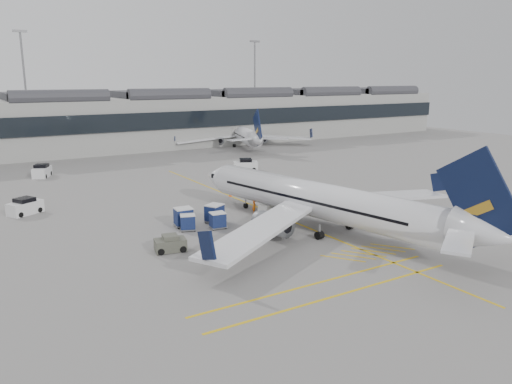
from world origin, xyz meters
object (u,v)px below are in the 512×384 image
belt_loader (269,211)px  ramp_agent_b (260,224)px  baggage_cart_a (218,220)px  pushback_tug (170,244)px  ramp_agent_a (254,206)px  airliner_main (323,202)px

belt_loader → ramp_agent_b: (-4.37, -4.97, 0.41)m
ramp_agent_b → baggage_cart_a: bearing=-72.8°
baggage_cart_a → belt_loader: bearing=18.0°
baggage_cart_a → pushback_tug: (-6.82, -3.98, -0.23)m
belt_loader → pushback_tug: belt_loader is taller
belt_loader → ramp_agent_a: (-1.04, 1.57, 0.36)m
ramp_agent_b → pushback_tug: (-9.71, -0.38, -0.26)m
belt_loader → ramp_agent_a: size_ratio=2.54×
belt_loader → ramp_agent_a: belt_loader is taller
pushback_tug → ramp_agent_a: bearing=39.0°
baggage_cart_a → ramp_agent_a: 6.88m
ramp_agent_a → airliner_main: bearing=-136.0°
baggage_cart_a → ramp_agent_b: (2.88, -3.60, 0.03)m
ramp_agent_a → ramp_agent_b: 7.34m
pushback_tug → belt_loader: bearing=31.8°
airliner_main → ramp_agent_a: bearing=95.4°
airliner_main → baggage_cart_a: airliner_main is taller
baggage_cart_a → pushback_tug: 7.90m
belt_loader → pushback_tug: (-14.08, -5.36, 0.15)m
belt_loader → baggage_cart_a: 7.39m
belt_loader → ramp_agent_b: ramp_agent_b is taller
airliner_main → ramp_agent_a: size_ratio=21.33×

